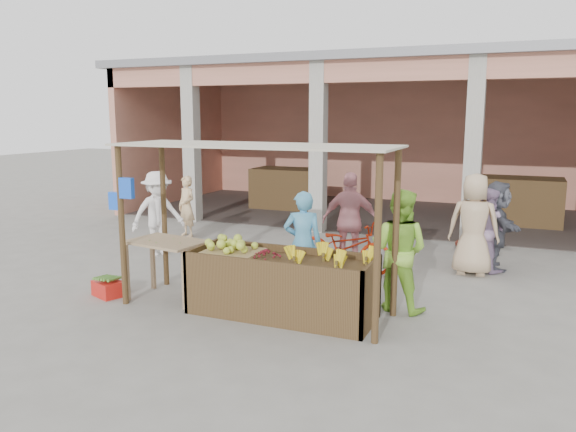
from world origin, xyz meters
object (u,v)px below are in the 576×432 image
at_px(fruit_stall, 282,288).
at_px(vendor_green, 399,247).
at_px(red_crate, 108,289).
at_px(side_table, 167,250).
at_px(motorcycle, 345,245).
at_px(vendor_blue, 303,240).

xyz_separation_m(fruit_stall, vendor_green, (1.45, 0.89, 0.53)).
relative_size(red_crate, vendor_green, 0.25).
xyz_separation_m(fruit_stall, side_table, (-1.90, 0.01, 0.37)).
bearing_deg(side_table, red_crate, -154.64).
xyz_separation_m(side_table, motorcycle, (2.05, 2.49, -0.29)).
height_order(red_crate, motorcycle, motorcycle).
bearing_deg(vendor_blue, red_crate, 1.95).
xyz_separation_m(fruit_stall, red_crate, (-2.83, -0.27, -0.28)).
xyz_separation_m(fruit_stall, vendor_blue, (-0.07, 1.00, 0.47)).
distance_m(side_table, vendor_blue, 2.08).
bearing_deg(vendor_green, fruit_stall, 42.27).
xyz_separation_m(side_table, red_crate, (-0.93, -0.27, -0.65)).
bearing_deg(red_crate, fruit_stall, 26.35).
xyz_separation_m(vendor_blue, vendor_green, (1.52, -0.11, 0.05)).
bearing_deg(motorcycle, side_table, 143.12).
relative_size(fruit_stall, motorcycle, 1.41).
distance_m(red_crate, motorcycle, 4.08).
distance_m(side_table, red_crate, 1.17).
height_order(side_table, vendor_green, vendor_green).
bearing_deg(vendor_blue, side_table, 5.81).
height_order(side_table, red_crate, side_table).
relative_size(red_crate, motorcycle, 0.25).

